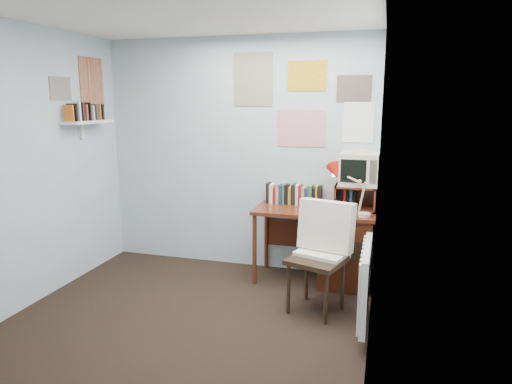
% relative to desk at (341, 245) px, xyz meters
% --- Properties ---
extents(ground, '(3.50, 3.50, 0.00)m').
position_rel_desk_xyz_m(ground, '(-1.17, -1.48, -0.41)').
color(ground, black).
rests_on(ground, ground).
extents(back_wall, '(3.00, 0.02, 2.50)m').
position_rel_desk_xyz_m(back_wall, '(-1.17, 0.27, 0.84)').
color(back_wall, silver).
rests_on(back_wall, ground).
extents(right_wall, '(0.02, 3.50, 2.50)m').
position_rel_desk_xyz_m(right_wall, '(0.33, -1.48, 0.84)').
color(right_wall, silver).
rests_on(right_wall, ground).
extents(ceiling, '(3.00, 3.50, 0.02)m').
position_rel_desk_xyz_m(ceiling, '(-1.17, -1.48, 2.09)').
color(ceiling, white).
rests_on(ceiling, back_wall).
extents(desk, '(1.20, 0.55, 0.76)m').
position_rel_desk_xyz_m(desk, '(0.00, 0.00, 0.00)').
color(desk, '#5B2714').
rests_on(desk, ground).
extents(desk_chair, '(0.60, 0.59, 0.95)m').
position_rel_desk_xyz_m(desk_chair, '(-0.14, -0.69, 0.07)').
color(desk_chair, black).
rests_on(desk_chair, ground).
extents(desk_lamp, '(0.33, 0.29, 0.43)m').
position_rel_desk_xyz_m(desk_lamp, '(0.22, -0.15, 0.57)').
color(desk_lamp, red).
rests_on(desk_lamp, desk).
extents(tv_riser, '(0.40, 0.30, 0.25)m').
position_rel_desk_xyz_m(tv_riser, '(0.12, 0.11, 0.48)').
color(tv_riser, '#5B2714').
rests_on(tv_riser, desk).
extents(crt_tv, '(0.38, 0.35, 0.35)m').
position_rel_desk_xyz_m(crt_tv, '(0.14, 0.13, 0.78)').
color(crt_tv, beige).
rests_on(crt_tv, tv_riser).
extents(book_row, '(0.60, 0.14, 0.22)m').
position_rel_desk_xyz_m(book_row, '(-0.51, 0.18, 0.46)').
color(book_row, '#5B2714').
rests_on(book_row, desk).
extents(radiator, '(0.09, 0.80, 0.60)m').
position_rel_desk_xyz_m(radiator, '(0.29, -0.93, 0.01)').
color(radiator, white).
rests_on(radiator, right_wall).
extents(wall_shelf, '(0.20, 0.62, 0.24)m').
position_rel_desk_xyz_m(wall_shelf, '(-2.57, -0.38, 1.21)').
color(wall_shelf, white).
rests_on(wall_shelf, left_wall).
extents(posters_back, '(1.20, 0.01, 0.90)m').
position_rel_desk_xyz_m(posters_back, '(-0.47, 0.26, 1.44)').
color(posters_back, white).
rests_on(posters_back, back_wall).
extents(posters_left, '(0.01, 0.70, 0.60)m').
position_rel_desk_xyz_m(posters_left, '(-2.67, -0.38, 1.59)').
color(posters_left, white).
rests_on(posters_left, left_wall).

